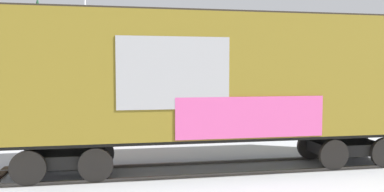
% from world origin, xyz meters
% --- Properties ---
extents(ground_plane, '(260.00, 260.00, 0.00)m').
position_xyz_m(ground_plane, '(0.00, 0.00, 0.00)').
color(ground_plane, '#B2B5BC').
extents(track, '(59.98, 5.57, 0.08)m').
position_xyz_m(track, '(0.19, 0.01, 0.04)').
color(track, '#4C4742').
rests_on(track, ground_plane).
extents(freight_car, '(13.34, 3.57, 4.75)m').
position_xyz_m(freight_car, '(0.07, -0.00, 2.74)').
color(freight_car, olive).
rests_on(freight_car, ground_plane).
extents(flagpole, '(1.30, 0.91, 9.06)m').
position_xyz_m(flagpole, '(-5.86, 13.09, 5.80)').
color(flagpole, silver).
rests_on(flagpole, ground_plane).
extents(hillside, '(149.49, 29.21, 14.29)m').
position_xyz_m(hillside, '(0.05, 60.81, 4.76)').
color(hillside, slate).
rests_on(hillside, ground_plane).
extents(parked_car_red, '(4.20, 2.16, 1.61)m').
position_xyz_m(parked_car_red, '(-2.70, 6.47, 0.83)').
color(parked_car_red, '#B21E1E').
rests_on(parked_car_red, ground_plane).
extents(parked_car_green, '(4.19, 2.15, 1.71)m').
position_xyz_m(parked_car_green, '(3.90, 6.64, 0.84)').
color(parked_car_green, '#1E5933').
rests_on(parked_car_green, ground_plane).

